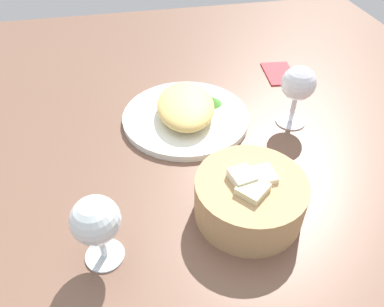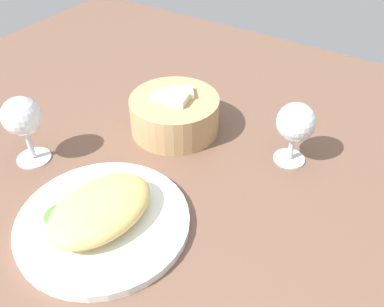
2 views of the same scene
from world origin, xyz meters
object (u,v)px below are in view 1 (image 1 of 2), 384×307
object	(u,v)px
folded_napkin	(280,73)
wine_glass_near	(96,223)
plate	(187,117)
bread_basket	(250,197)
wine_glass_far	(298,86)

from	to	relation	value
folded_napkin	wine_glass_near	bearing A→B (deg)	140.19
wine_glass_near	folded_napkin	distance (cm)	63.00
plate	folded_napkin	xyz separation A→B (cm)	(-14.14, 26.28, -0.30)
bread_basket	wine_glass_far	world-z (taller)	wine_glass_far
folded_napkin	wine_glass_far	bearing A→B (deg)	170.11
bread_basket	wine_glass_near	world-z (taller)	wine_glass_near
wine_glass_near	folded_napkin	bearing A→B (deg)	135.00
bread_basket	wine_glass_near	xyz separation A→B (cm)	(3.55, -22.72, 4.03)
plate	bread_basket	distance (cm)	27.15
wine_glass_near	bread_basket	bearing A→B (deg)	98.88
bread_basket	folded_napkin	world-z (taller)	bread_basket
bread_basket	wine_glass_far	size ratio (longest dim) A/B	1.35
wine_glass_near	wine_glass_far	bearing A→B (deg)	122.64
wine_glass_far	folded_napkin	distance (cm)	21.54
wine_glass_near	folded_napkin	size ratio (longest dim) A/B	1.06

